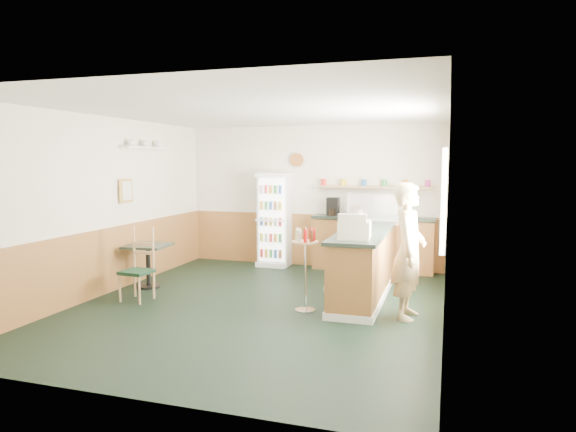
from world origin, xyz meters
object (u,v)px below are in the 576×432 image
at_px(display_case, 374,208).
at_px(cafe_chair, 140,262).
at_px(cash_register, 355,230).
at_px(drinks_fridge, 274,220).
at_px(shopkeeper, 409,251).
at_px(condiment_stand, 305,257).
at_px(cafe_table, 148,257).

distance_m(display_case, cafe_chair, 3.80).
height_order(cash_register, cafe_chair, cash_register).
distance_m(drinks_fridge, shopkeeper, 3.85).
bearing_deg(cafe_chair, shopkeeper, 7.25).
distance_m(drinks_fridge, cash_register, 3.40).
relative_size(shopkeeper, cafe_chair, 1.65).
height_order(cash_register, condiment_stand, cash_register).
distance_m(drinks_fridge, cafe_table, 2.69).
distance_m(display_case, condiment_stand, 2.08).
relative_size(shopkeeper, condiment_stand, 1.57).
bearing_deg(cash_register, cafe_chair, -179.89).
distance_m(shopkeeper, cafe_chair, 3.85).
relative_size(drinks_fridge, cafe_table, 2.58).
relative_size(cash_register, shopkeeper, 0.24).
height_order(drinks_fridge, shopkeeper, drinks_fridge).
bearing_deg(drinks_fridge, shopkeeper, -44.52).
bearing_deg(display_case, condiment_stand, -108.76).
bearing_deg(drinks_fridge, display_case, -23.41).
relative_size(display_case, shopkeeper, 0.48).
bearing_deg(display_case, cash_register, -90.00).
height_order(display_case, cash_register, display_case).
height_order(display_case, cafe_table, display_case).
bearing_deg(shopkeeper, cash_register, 94.05).
relative_size(cash_register, cafe_table, 0.61).
distance_m(cafe_table, cafe_chair, 0.71).
xyz_separation_m(shopkeeper, cafe_chair, (-3.82, -0.24, -0.32)).
xyz_separation_m(display_case, cafe_chair, (-3.12, -2.05, -0.69)).
distance_m(cash_register, cafe_chair, 3.18).
bearing_deg(condiment_stand, cash_register, 7.47).
xyz_separation_m(condiment_stand, cafe_chair, (-2.48, -0.14, -0.19)).
bearing_deg(cafe_table, condiment_stand, -10.43).
bearing_deg(cafe_chair, drinks_fridge, 73.46).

